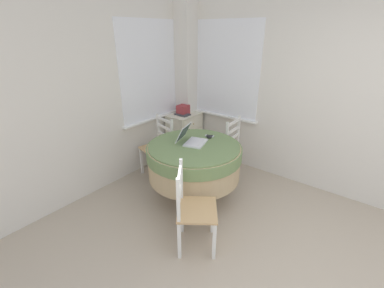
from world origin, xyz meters
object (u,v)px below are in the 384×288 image
dining_chair_camera_near (193,209)px  round_dining_table (194,159)px  laptop (191,139)px  dining_chair_near_right_window (225,146)px  book_on_cabinet (182,114)px  cell_phone (210,136)px  corner_cabinet (184,134)px  storage_box (183,110)px  computer_mouse (209,137)px  dining_chair_near_back_window (159,147)px

dining_chair_camera_near → round_dining_table: bearing=36.9°
round_dining_table → laptop: size_ratio=2.90×
laptop → dining_chair_near_right_window: bearing=-1.7°
round_dining_table → laptop: (0.04, 0.07, 0.23)m
book_on_cabinet → dining_chair_near_right_window: bearing=-92.5°
cell_phone → corner_cabinet: 1.15m
dining_chair_near_right_window → dining_chair_camera_near: size_ratio=1.00×
dining_chair_camera_near → laptop: bearing=39.1°
round_dining_table → laptop: laptop is taller
corner_cabinet → storage_box: size_ratio=4.21×
computer_mouse → book_on_cabinet: 1.08m
round_dining_table → corner_cabinet: bearing=44.9°
laptop → computer_mouse: laptop is taller
dining_chair_camera_near → book_on_cabinet: 2.08m
storage_box → computer_mouse: bearing=-122.7°
dining_chair_camera_near → storage_box: storage_box is taller
dining_chair_camera_near → corner_cabinet: dining_chair_camera_near is taller
dining_chair_near_right_window → storage_box: 0.97m
computer_mouse → book_on_cabinet: computer_mouse is taller
laptop → book_on_cabinet: (0.82, 0.83, -0.04)m
laptop → computer_mouse: bearing=-19.6°
round_dining_table → storage_box: bearing=45.9°
dining_chair_near_back_window → laptop: bearing=-100.5°
round_dining_table → laptop: bearing=62.4°
corner_cabinet → storage_box: storage_box is taller
corner_cabinet → computer_mouse: bearing=-124.0°
round_dining_table → dining_chair_near_right_window: dining_chair_near_right_window is taller
dining_chair_camera_near → storage_box: 2.14m
laptop → dining_chair_camera_near: size_ratio=0.45×
dining_chair_near_right_window → dining_chair_near_back_window: bearing=130.6°
round_dining_table → cell_phone: bearing=2.3°
computer_mouse → storage_box: size_ratio=0.45×
dining_chair_camera_near → corner_cabinet: size_ratio=1.18×
round_dining_table → dining_chair_near_back_window: bearing=77.8°
dining_chair_near_right_window → laptop: bearing=178.3°
laptop → corner_cabinet: 1.32m
dining_chair_near_right_window → book_on_cabinet: bearing=87.5°
dining_chair_near_back_window → storage_box: size_ratio=4.99×
dining_chair_near_back_window → dining_chair_near_right_window: bearing=-49.4°
dining_chair_near_back_window → dining_chair_near_right_window: 0.99m
computer_mouse → corner_cabinet: (0.64, 0.95, -0.40)m
dining_chair_near_back_window → dining_chair_near_right_window: size_ratio=1.00×
round_dining_table → dining_chair_near_right_window: (0.82, 0.05, -0.14)m
laptop → storage_box: 1.21m
computer_mouse → corner_cabinet: computer_mouse is taller
dining_chair_near_back_window → book_on_cabinet: size_ratio=3.71×
laptop → corner_cabinet: laptop is taller
laptop → storage_box: size_ratio=2.24×
laptop → dining_chair_near_back_window: 0.83m
dining_chair_near_back_window → dining_chair_camera_near: bearing=-122.6°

